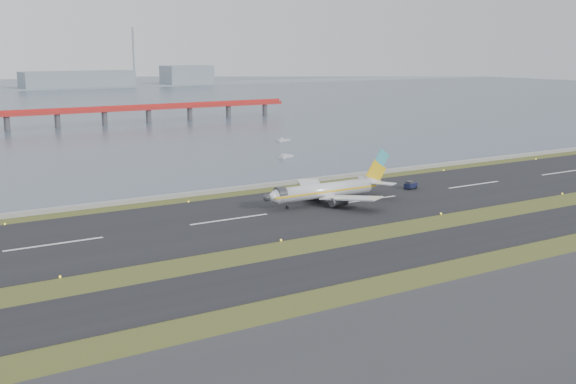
% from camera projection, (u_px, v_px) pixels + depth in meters
% --- Properties ---
extents(ground, '(1000.00, 1000.00, 0.00)m').
position_uv_depth(ground, '(301.00, 250.00, 141.95)').
color(ground, '#334317').
rests_on(ground, ground).
extents(apron_strip, '(1000.00, 50.00, 0.10)m').
position_uv_depth(apron_strip, '(528.00, 345.00, 96.45)').
color(apron_strip, '#303133').
rests_on(apron_strip, ground).
extents(taxiway_strip, '(1000.00, 18.00, 0.10)m').
position_uv_depth(taxiway_strip, '(337.00, 265.00, 132.01)').
color(taxiway_strip, black).
rests_on(taxiway_strip, ground).
extents(runway_strip, '(1000.00, 45.00, 0.10)m').
position_uv_depth(runway_strip, '(230.00, 220.00, 166.75)').
color(runway_strip, black).
rests_on(runway_strip, ground).
extents(seawall, '(1000.00, 2.50, 1.00)m').
position_uv_depth(seawall, '(177.00, 196.00, 191.48)').
color(seawall, gray).
rests_on(seawall, ground).
extents(red_pier, '(260.00, 5.00, 10.20)m').
position_uv_depth(red_pier, '(57.00, 113.00, 357.83)').
color(red_pier, red).
rests_on(red_pier, ground).
extents(airliner, '(38.52, 32.89, 12.80)m').
position_uv_depth(airliner, '(328.00, 190.00, 183.74)').
color(airliner, silver).
rests_on(airliner, ground).
extents(pushback_tug, '(4.01, 2.84, 2.34)m').
position_uv_depth(pushback_tug, '(410.00, 185.00, 202.55)').
color(pushback_tug, '#131634').
rests_on(pushback_tug, ground).
extents(workboat_near, '(7.14, 4.75, 1.67)m').
position_uv_depth(workboat_near, '(286.00, 157.00, 260.12)').
color(workboat_near, silver).
rests_on(workboat_near, ground).
extents(workboat_far, '(6.55, 3.06, 1.53)m').
position_uv_depth(workboat_far, '(283.00, 140.00, 306.55)').
color(workboat_far, silver).
rests_on(workboat_far, ground).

